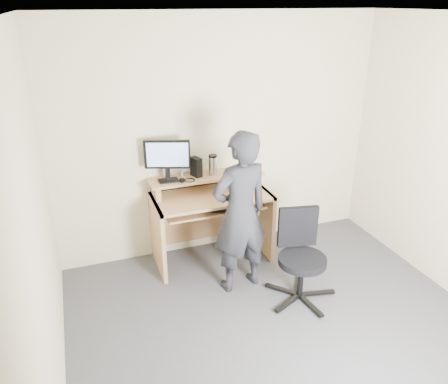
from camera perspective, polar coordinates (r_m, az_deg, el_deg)
ground at (r=3.82m, az=8.75°, el=-18.91°), size 3.50×3.50×0.00m
back_wall at (r=4.61m, az=-0.53°, el=7.07°), size 3.50×0.02×2.50m
ceiling at (r=2.83m, az=12.09°, el=21.78°), size 3.50×3.50×0.02m
desk at (r=4.62m, az=-1.93°, el=-2.31°), size 1.20×0.60×0.91m
monitor at (r=4.32m, az=-7.43°, el=4.56°), size 0.44×0.17×0.43m
external_drive at (r=4.48m, az=-3.65°, el=3.29°), size 0.11×0.15×0.20m
travel_mug at (r=4.52m, az=-1.46°, el=3.44°), size 0.10×0.10×0.19m
smartphone at (r=4.55m, az=0.65°, el=2.37°), size 0.10×0.14×0.01m
charger at (r=4.37m, az=-5.50°, el=1.51°), size 0.05×0.05×0.03m
headphones at (r=4.55m, az=-4.71°, el=2.33°), size 0.16×0.16×0.06m
keyboard at (r=4.40m, az=-2.13°, el=-1.97°), size 0.49×0.35×0.03m
mouse at (r=4.46m, az=2.27°, el=-0.15°), size 0.11×0.08×0.04m
office_chair at (r=4.09m, az=9.95°, el=-7.81°), size 0.66×0.65×0.84m
person at (r=4.00m, az=2.13°, el=-2.81°), size 0.63×0.46×1.57m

